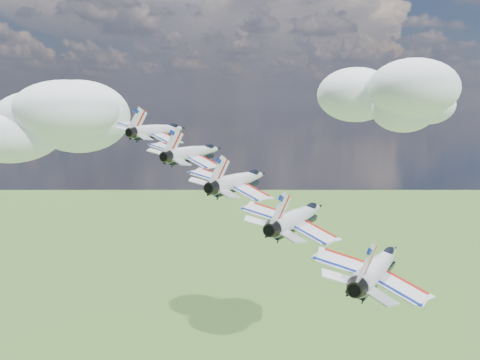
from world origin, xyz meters
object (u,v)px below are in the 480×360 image
(jet_1, at_px, (195,152))
(jet_4, at_px, (378,266))
(jet_0, at_px, (160,130))
(jet_2, at_px, (240,180))
(jet_3, at_px, (299,216))

(jet_1, relative_size, jet_4, 1.00)
(jet_0, height_order, jet_4, jet_0)
(jet_1, distance_m, jet_2, 11.77)
(jet_4, bearing_deg, jet_2, 153.31)
(jet_1, bearing_deg, jet_2, -26.69)
(jet_4, bearing_deg, jet_1, 153.31)
(jet_2, bearing_deg, jet_1, 153.31)
(jet_1, bearing_deg, jet_4, -26.69)
(jet_0, relative_size, jet_4, 1.00)
(jet_4, bearing_deg, jet_0, 153.31)
(jet_2, height_order, jet_4, jet_2)
(jet_0, height_order, jet_2, jet_0)
(jet_3, height_order, jet_4, jet_3)
(jet_1, bearing_deg, jet_0, 153.31)
(jet_0, distance_m, jet_1, 11.77)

